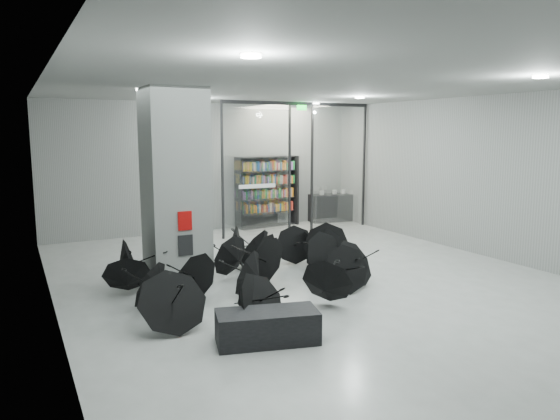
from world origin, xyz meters
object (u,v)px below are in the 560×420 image
bookshelf (267,192)px  umbrella_cluster (263,272)px  shop_counter (332,208)px  column (175,186)px  bench (267,327)px

bookshelf → umbrella_cluster: bearing=-125.6°
shop_counter → umbrella_cluster: 8.14m
shop_counter → umbrella_cluster: umbrella_cluster is taller
bookshelf → umbrella_cluster: 6.91m
shop_counter → umbrella_cluster: bearing=-125.5°
column → bench: (0.21, -3.94, -1.76)m
column → umbrella_cluster: (1.37, -1.37, -1.69)m
bookshelf → umbrella_cluster: bookshelf is taller
bench → umbrella_cluster: bearing=80.4°
shop_counter → column: bearing=-139.0°
bench → bookshelf: bearing=78.7°
column → shop_counter: size_ratio=2.53×
column → shop_counter: 8.43m
column → bookshelf: column is taller
column → shop_counter: column is taller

